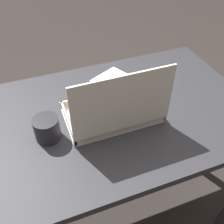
% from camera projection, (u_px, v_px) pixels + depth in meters
% --- Properties ---
extents(ground_plane, '(8.00, 8.00, 0.00)m').
position_uv_depth(ground_plane, '(111.00, 208.00, 1.58)').
color(ground_plane, '#2D2826').
extents(dining_table, '(1.19, 0.73, 0.77)m').
position_uv_depth(dining_table, '(110.00, 133.00, 1.14)').
color(dining_table, '#2D2D33').
rests_on(dining_table, ground_plane).
extents(donut_box, '(0.36, 0.23, 0.27)m').
position_uv_depth(donut_box, '(115.00, 110.00, 1.00)').
color(donut_box, white).
rests_on(donut_box, dining_table).
extents(coffee_mug, '(0.09, 0.09, 0.09)m').
position_uv_depth(coffee_mug, '(47.00, 128.00, 0.93)').
color(coffee_mug, '#232328').
rests_on(coffee_mug, dining_table).
extents(paper_napkin, '(0.19, 0.16, 0.01)m').
position_uv_depth(paper_napkin, '(110.00, 78.00, 1.24)').
color(paper_napkin, white).
rests_on(paper_napkin, dining_table).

